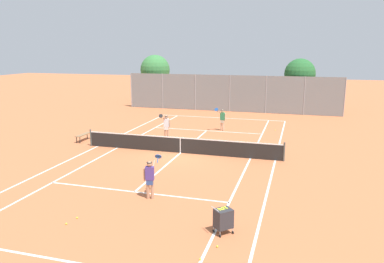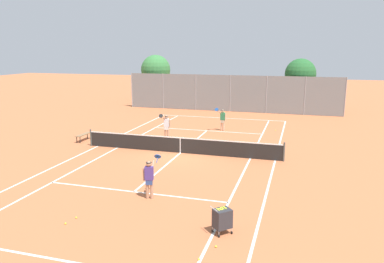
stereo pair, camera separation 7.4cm
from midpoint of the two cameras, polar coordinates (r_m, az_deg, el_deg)
ground_plane at (r=22.16m, az=-1.70°, el=-3.29°), size 120.00×120.00×0.00m
court_line_markings at (r=22.16m, az=-1.70°, el=-3.28°), size 11.10×23.90×0.01m
tennis_net at (r=22.03m, az=-1.71°, el=-2.02°), size 12.00×0.10×1.07m
ball_cart at (r=12.77m, az=4.80°, el=-13.04°), size 0.77×0.77×0.96m
player_near_side at (r=15.42m, az=-6.39°, el=-6.91°), size 0.58×0.81×1.77m
player_far_left at (r=25.56m, az=-3.83°, el=0.96°), size 0.60×0.79×1.77m
player_far_right at (r=28.03m, az=4.76°, el=1.98°), size 0.80×0.71×1.77m
loose_tennis_ball_0 at (r=12.17m, az=3.85°, el=-17.08°), size 0.07×0.07×0.07m
loose_tennis_ball_1 at (r=23.54m, az=-5.27°, el=-2.30°), size 0.07×0.07×0.07m
loose_tennis_ball_2 at (r=11.52m, az=1.25°, el=-18.89°), size 0.07×0.07×0.07m
loose_tennis_ball_3 at (r=14.22m, az=-18.58°, el=-13.15°), size 0.07×0.07×0.07m
loose_tennis_ball_4 at (r=14.56m, az=-17.09°, el=-12.43°), size 0.07×0.07×0.07m
loose_tennis_ball_5 at (r=28.83m, az=12.69°, el=0.20°), size 0.07×0.07×0.07m
courtside_bench at (r=25.98m, az=-16.11°, el=-0.48°), size 0.36×1.50×0.47m
back_fence at (r=36.71m, az=5.89°, el=5.81°), size 20.98×0.08×3.56m
tree_behind_left at (r=42.09m, az=-5.38°, el=9.25°), size 3.24×3.24×5.37m
tree_behind_right at (r=38.31m, az=16.18°, el=8.28°), size 2.98×2.98×5.11m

